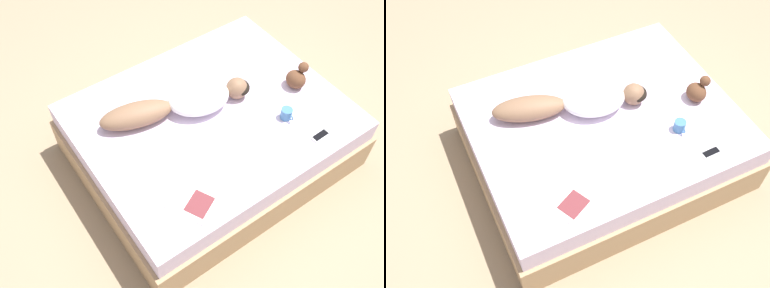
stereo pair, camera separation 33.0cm
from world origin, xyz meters
The scene contains 7 objects.
ground_plane centered at (0.00, 0.00, 0.00)m, with size 12.00×12.00×0.00m, color #9E8466.
bed centered at (0.00, 0.00, 0.27)m, with size 1.71×2.11×0.55m.
person centered at (-0.17, -0.16, 0.64)m, with size 0.56×1.24×0.20m.
open_magazine centered at (0.51, -0.60, 0.55)m, with size 0.53×0.44×0.01m.
coffee_mug centered at (0.36, 0.46, 0.59)m, with size 0.12×0.09×0.09m.
cell_phone centered at (0.65, 0.55, 0.55)m, with size 0.07×0.16×0.01m.
plush_toy centered at (0.14, 0.77, 0.63)m, with size 0.17×0.18×0.22m.
Camera 1 is at (1.85, -1.48, 3.21)m, focal length 42.00 mm.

